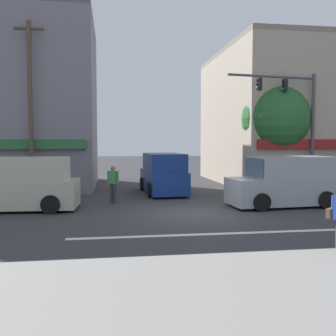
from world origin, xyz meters
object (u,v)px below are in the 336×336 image
Objects in this scene: street_tree at (276,119)px; utility_pole_near_left at (30,107)px; traffic_light_mast at (297,113)px; van_parked_curbside at (21,185)px; pedestrian_mid_crossing at (113,182)px; van_waiting_far at (285,183)px; van_crossing_center at (163,174)px.

street_tree is 0.68× the size of utility_pole_near_left.
van_parked_curbside is (-12.94, -2.75, -3.17)m from traffic_light_mast.
utility_pole_near_left is 5.13× the size of pedestrian_mid_crossing.
van_parked_curbside is at bearing -85.52° from utility_pole_near_left.
street_tree reaches higher than pedestrian_mid_crossing.
van_parked_curbside and van_waiting_far have the same top height.
street_tree is 0.94× the size of traffic_light_mast.
street_tree is at bearing 17.15° from pedestrian_mid_crossing.
van_parked_curbside is at bearing -161.99° from street_tree.
van_crossing_center is at bearing 133.09° from van_waiting_far.
van_crossing_center is 1.00× the size of van_parked_curbside.
traffic_light_mast is 7.51m from van_crossing_center.
van_crossing_center is (6.60, 0.31, -3.43)m from utility_pole_near_left.
van_crossing_center is 6.64m from van_waiting_far.
traffic_light_mast is at bearing -66.28° from street_tree.
van_parked_curbside is at bearing -146.03° from van_crossing_center.
utility_pole_near_left reaches higher than traffic_light_mast.
utility_pole_near_left is 12.50m from van_waiting_far.
van_waiting_far is (4.54, -4.85, 0.00)m from van_crossing_center.
van_crossing_center is at bearing 167.42° from traffic_light_mast.
utility_pole_near_left is 1.82× the size of van_parked_curbside.
van_waiting_far is 7.44m from pedestrian_mid_crossing.
traffic_light_mast is 3.71× the size of pedestrian_mid_crossing.
van_parked_curbside reaches higher than pedestrian_mid_crossing.
street_tree is 1.23× the size of van_waiting_far.
utility_pole_near_left is 7.44m from van_crossing_center.
traffic_light_mast is at bearing 8.72° from pedestrian_mid_crossing.
street_tree is at bearing 0.45° from utility_pole_near_left.
pedestrian_mid_crossing is (-2.65, -2.91, -0.06)m from van_crossing_center.
van_crossing_center is at bearing 178.00° from street_tree.
utility_pole_near_left is 1.81× the size of van_waiting_far.
traffic_light_mast is 5.08m from van_waiting_far.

